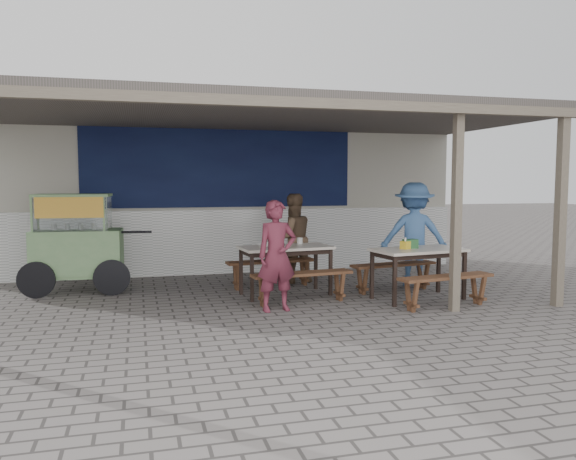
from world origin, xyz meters
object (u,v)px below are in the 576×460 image
(table_left, at_px, (286,251))
(bench_right_street, at_px, (446,284))
(bench_right_wall, at_px, (393,270))
(vendor_cart, at_px, (76,239))
(patron_wall_side, at_px, (292,238))
(bench_left_street, at_px, (302,280))
(tissue_box, at_px, (405,245))
(condiment_jar, at_px, (300,241))
(patron_street_side, at_px, (277,256))
(donation_box, at_px, (410,244))
(bench_left_wall, at_px, (271,267))
(table_right, at_px, (418,254))
(condiment_bowl, at_px, (263,245))
(patron_right_table, at_px, (414,235))

(table_left, relative_size, bench_right_street, 0.99)
(table_left, distance_m, bench_right_wall, 1.75)
(vendor_cart, height_order, patron_wall_side, vendor_cart)
(bench_left_street, distance_m, tissue_box, 1.60)
(bench_right_street, bearing_deg, condiment_jar, 125.50)
(bench_right_wall, xyz_separation_m, vendor_cart, (-4.80, 1.22, 0.50))
(patron_street_side, height_order, tissue_box, patron_street_side)
(bench_left_street, relative_size, tissue_box, 13.07)
(bench_right_street, xyz_separation_m, condiment_jar, (-1.60, 1.66, 0.46))
(tissue_box, xyz_separation_m, donation_box, (0.11, 0.05, 0.01))
(bench_left_wall, height_order, vendor_cart, vendor_cart)
(tissue_box, distance_m, condiment_jar, 1.66)
(bench_left_wall, relative_size, table_right, 1.05)
(condiment_jar, bearing_deg, bench_left_wall, 131.99)
(patron_street_side, xyz_separation_m, condiment_bowl, (0.04, 1.04, 0.03))
(bench_left_wall, relative_size, patron_street_side, 1.00)
(bench_left_street, distance_m, table_right, 1.77)
(condiment_jar, bearing_deg, table_left, -140.06)
(condiment_bowl, bearing_deg, bench_right_street, -33.62)
(bench_right_wall, xyz_separation_m, patron_street_side, (-2.09, -0.80, 0.41))
(bench_left_wall, relative_size, bench_right_wall, 1.03)
(vendor_cart, distance_m, patron_wall_side, 3.48)
(patron_street_side, bearing_deg, patron_right_table, 16.86)
(bench_left_street, height_order, patron_street_side, patron_street_side)
(patron_street_side, bearing_deg, donation_box, 0.24)
(vendor_cart, bearing_deg, patron_street_side, -32.79)
(patron_street_side, relative_size, patron_wall_side, 0.97)
(bench_left_street, height_order, bench_right_wall, same)
(patron_street_side, height_order, condiment_bowl, patron_street_side)
(bench_right_street, xyz_separation_m, bench_right_wall, (-0.18, 1.25, 0.00))
(patron_street_side, bearing_deg, condiment_jar, 54.81)
(bench_left_wall, relative_size, donation_box, 7.43)
(table_left, distance_m, bench_left_street, 0.74)
(tissue_box, bearing_deg, table_right, -2.93)
(bench_left_street, height_order, table_right, table_right)
(condiment_bowl, bearing_deg, bench_right_wall, -6.59)
(tissue_box, relative_size, donation_box, 0.57)
(vendor_cart, height_order, tissue_box, vendor_cart)
(bench_right_wall, distance_m, condiment_jar, 1.55)
(bench_right_street, bearing_deg, vendor_cart, 145.26)
(bench_right_street, relative_size, bench_right_wall, 1.00)
(table_left, bearing_deg, bench_left_street, -90.00)
(table_left, distance_m, condiment_jar, 0.40)
(bench_left_street, relative_size, bench_left_wall, 1.00)
(table_left, distance_m, bench_left_wall, 0.74)
(donation_box, bearing_deg, bench_left_wall, 142.01)
(patron_wall_side, bearing_deg, table_right, 119.76)
(patron_wall_side, relative_size, tissue_box, 13.35)
(tissue_box, height_order, donation_box, donation_box)
(condiment_jar, xyz_separation_m, condiment_bowl, (-0.63, -0.18, -0.03))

